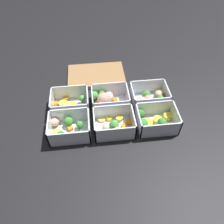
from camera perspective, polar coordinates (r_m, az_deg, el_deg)
ground_plane at (r=0.93m, az=0.00°, el=-1.10°), size 4.00×4.00×0.00m
container_near_left at (r=0.88m, az=-11.57°, el=-3.98°), size 0.16×0.13×0.08m
container_near_center at (r=0.86m, az=0.41°, el=-3.62°), size 0.16×0.13×0.08m
container_near_right at (r=0.90m, az=10.99°, el=-2.21°), size 0.17×0.12×0.08m
container_far_left at (r=0.96m, az=-10.89°, el=1.88°), size 0.17×0.13×0.08m
container_far_center at (r=0.96m, az=-1.41°, el=3.48°), size 0.16×0.12×0.08m
container_far_right at (r=0.98m, az=9.89°, el=3.40°), size 0.16×0.14×0.08m
cutting_board at (r=1.12m, az=-4.15°, el=9.54°), size 0.28×0.18×0.02m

